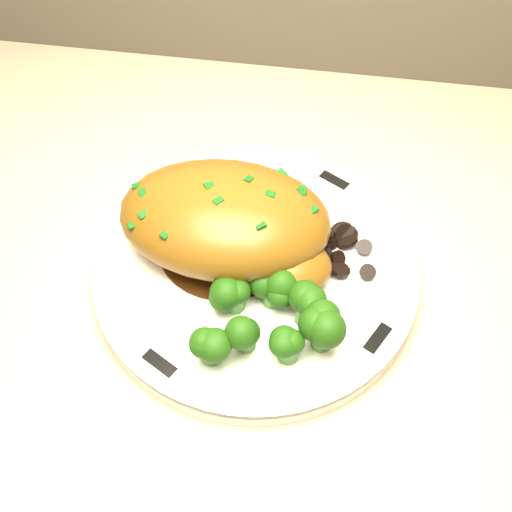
# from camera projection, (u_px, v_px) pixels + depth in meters

# --- Properties ---
(counter) EXTENTS (2.13, 0.70, 1.04)m
(counter) POSITION_uv_depth(u_px,v_px,m) (192.00, 452.00, 0.94)
(counter) COLOR #4E3123
(counter) RESTS_ON ground
(plate) EXTENTS (0.37, 0.37, 0.02)m
(plate) POSITION_uv_depth(u_px,v_px,m) (256.00, 269.00, 0.56)
(plate) COLOR white
(plate) RESTS_ON counter
(rim_accent_0) EXTENTS (0.03, 0.02, 0.00)m
(rim_accent_0) POSITION_uv_depth(u_px,v_px,m) (334.00, 180.00, 0.61)
(rim_accent_0) COLOR black
(rim_accent_0) RESTS_ON plate
(rim_accent_1) EXTENTS (0.02, 0.03, 0.00)m
(rim_accent_1) POSITION_uv_depth(u_px,v_px,m) (153.00, 198.00, 0.60)
(rim_accent_1) COLOR black
(rim_accent_1) RESTS_ON plate
(rim_accent_2) EXTENTS (0.03, 0.02, 0.00)m
(rim_accent_2) POSITION_uv_depth(u_px,v_px,m) (160.00, 363.00, 0.50)
(rim_accent_2) COLOR black
(rim_accent_2) RESTS_ON plate
(rim_accent_3) EXTENTS (0.02, 0.03, 0.00)m
(rim_accent_3) POSITION_uv_depth(u_px,v_px,m) (378.00, 338.00, 0.51)
(rim_accent_3) COLOR black
(rim_accent_3) RESTS_ON plate
(gravy_pool) EXTENTS (0.12, 0.12, 0.00)m
(gravy_pool) POSITION_uv_depth(u_px,v_px,m) (226.00, 244.00, 0.56)
(gravy_pool) COLOR #371C0A
(gravy_pool) RESTS_ON plate
(chicken_breast) EXTENTS (0.18, 0.12, 0.07)m
(chicken_breast) POSITION_uv_depth(u_px,v_px,m) (231.00, 224.00, 0.54)
(chicken_breast) COLOR brown
(chicken_breast) RESTS_ON plate
(mushroom_pile) EXTENTS (0.08, 0.06, 0.02)m
(mushroom_pile) POSITION_uv_depth(u_px,v_px,m) (320.00, 246.00, 0.56)
(mushroom_pile) COLOR black
(mushroom_pile) RESTS_ON plate
(broccoli_florets) EXTENTS (0.11, 0.08, 0.04)m
(broccoli_florets) POSITION_uv_depth(u_px,v_px,m) (269.00, 319.00, 0.49)
(broccoli_florets) COLOR #4A8337
(broccoli_florets) RESTS_ON plate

